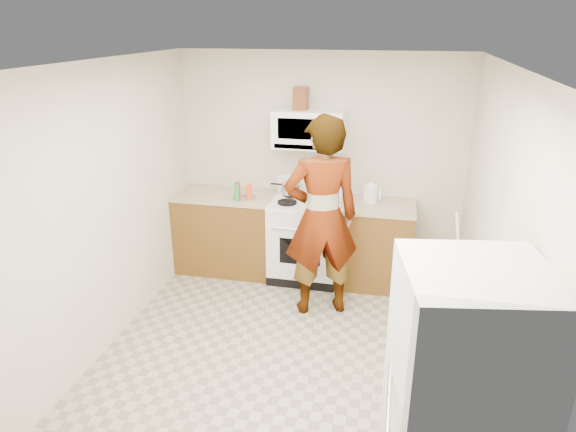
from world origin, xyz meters
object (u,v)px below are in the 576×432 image
(gas_range, at_px, (305,237))
(person, at_px, (321,218))
(fridge, at_px, (459,415))
(kettle, at_px, (370,193))
(microwave, at_px, (309,129))
(saucepan, at_px, (291,188))

(gas_range, xyz_separation_m, person, (0.28, -0.69, 0.52))
(fridge, xyz_separation_m, kettle, (-0.68, 3.08, 0.18))
(microwave, height_order, kettle, microwave)
(person, height_order, saucepan, person)
(saucepan, bearing_deg, kettle, -3.06)
(fridge, bearing_deg, kettle, 92.78)
(microwave, height_order, saucepan, microwave)
(microwave, distance_m, fridge, 3.51)
(fridge, bearing_deg, person, 105.83)
(microwave, xyz_separation_m, saucepan, (-0.20, 0.01, -0.69))
(kettle, relative_size, saucepan, 0.87)
(microwave, relative_size, person, 0.38)
(saucepan, bearing_deg, person, -60.13)
(kettle, distance_m, saucepan, 0.89)
(microwave, distance_m, saucepan, 0.72)
(gas_range, relative_size, microwave, 1.49)
(gas_range, height_order, person, person)
(microwave, relative_size, kettle, 4.08)
(kettle, bearing_deg, microwave, 170.62)
(fridge, distance_m, saucepan, 3.50)
(gas_range, xyz_separation_m, kettle, (0.69, 0.09, 0.54))
(fridge, relative_size, kettle, 9.12)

